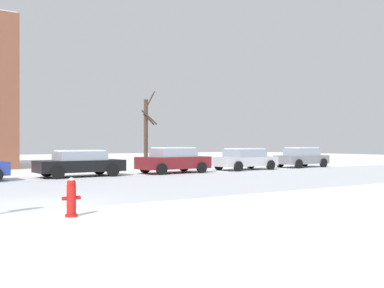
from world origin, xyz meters
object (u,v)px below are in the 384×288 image
parked_car_black (80,163)px  parked_car_gray (302,157)px  parked_car_maroon (173,160)px  fire_hydrant (71,197)px  parked_car_silver (245,159)px

parked_car_black → parked_car_gray: 16.72m
parked_car_black → parked_car_maroon: size_ratio=1.06×
fire_hydrant → parked_car_gray: (21.27, 12.28, 0.27)m
fire_hydrant → parked_car_black: 13.08m
parked_car_gray → parked_car_silver: bearing=-178.4°
parked_car_gray → parked_car_maroon: bearing=-178.6°
parked_car_black → parked_car_silver: bearing=-0.7°
fire_hydrant → parked_car_black: (4.54, 12.26, 0.25)m
parked_car_gray → fire_hydrant: bearing=-150.0°
parked_car_black → parked_car_maroon: 5.58m
parked_car_black → parked_car_silver: (11.15, -0.13, 0.01)m
fire_hydrant → parked_car_silver: size_ratio=0.21×
parked_car_maroon → parked_car_black: bearing=177.5°
fire_hydrant → parked_car_maroon: bearing=49.9°
parked_car_silver → parked_car_gray: size_ratio=1.05×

